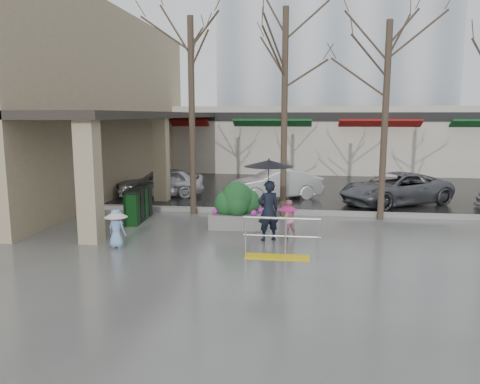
% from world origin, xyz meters
% --- Properties ---
extents(ground, '(120.00, 120.00, 0.00)m').
position_xyz_m(ground, '(0.00, 0.00, 0.00)').
color(ground, '#51514F').
rests_on(ground, ground).
extents(street_asphalt, '(120.00, 36.00, 0.01)m').
position_xyz_m(street_asphalt, '(0.00, 22.00, 0.01)').
color(street_asphalt, black).
rests_on(street_asphalt, ground).
extents(curb, '(120.00, 0.30, 0.15)m').
position_xyz_m(curb, '(0.00, 4.00, 0.07)').
color(curb, gray).
rests_on(curb, ground).
extents(near_building, '(6.00, 18.00, 8.00)m').
position_xyz_m(near_building, '(-9.00, 8.00, 4.00)').
color(near_building, tan).
rests_on(near_building, ground).
extents(canopy_slab, '(2.80, 18.00, 0.25)m').
position_xyz_m(canopy_slab, '(-4.80, 8.00, 3.62)').
color(canopy_slab, '#2D2823').
rests_on(canopy_slab, pillar_front).
extents(pillar_front, '(0.55, 0.55, 3.50)m').
position_xyz_m(pillar_front, '(-3.90, -0.50, 1.75)').
color(pillar_front, tan).
rests_on(pillar_front, ground).
extents(pillar_back, '(0.55, 0.55, 3.50)m').
position_xyz_m(pillar_back, '(-3.90, 6.00, 1.75)').
color(pillar_back, tan).
rests_on(pillar_back, ground).
extents(storefront_row, '(34.00, 6.74, 4.00)m').
position_xyz_m(storefront_row, '(2.00, 17.97, 2.01)').
color(storefront_row, beige).
rests_on(storefront_row, ground).
extents(office_tower, '(18.00, 12.00, 25.00)m').
position_xyz_m(office_tower, '(4.00, 30.00, 12.50)').
color(office_tower, '#8C99A8').
rests_on(office_tower, ground).
extents(handrail, '(1.90, 0.50, 1.03)m').
position_xyz_m(handrail, '(1.36, -1.20, 0.38)').
color(handrail, yellow).
rests_on(handrail, ground).
extents(tree_west, '(3.20, 3.20, 6.80)m').
position_xyz_m(tree_west, '(-2.00, 3.60, 5.08)').
color(tree_west, '#382B21').
rests_on(tree_west, ground).
extents(tree_midwest, '(3.20, 3.20, 7.00)m').
position_xyz_m(tree_midwest, '(1.20, 3.60, 5.23)').
color(tree_midwest, '#382B21').
rests_on(tree_midwest, ground).
extents(tree_mideast, '(3.20, 3.20, 6.50)m').
position_xyz_m(tree_mideast, '(4.50, 3.60, 4.86)').
color(tree_mideast, '#382B21').
rests_on(tree_mideast, ground).
extents(woman, '(1.39, 1.39, 2.32)m').
position_xyz_m(woman, '(0.94, 0.38, 1.45)').
color(woman, black).
rests_on(woman, ground).
extents(child_pink, '(0.65, 0.59, 1.10)m').
position_xyz_m(child_pink, '(1.47, 0.80, 0.61)').
color(child_pink, pink).
rests_on(child_pink, ground).
extents(child_blue, '(0.61, 0.61, 1.05)m').
position_xyz_m(child_blue, '(-3.00, -0.90, 0.63)').
color(child_blue, '#78A7D5').
rests_on(child_blue, ground).
extents(planter, '(1.70, 0.99, 1.46)m').
position_xyz_m(planter, '(-0.14, 1.71, 0.70)').
color(planter, slate).
rests_on(planter, ground).
extents(news_boxes, '(0.58, 2.01, 1.11)m').
position_xyz_m(news_boxes, '(-3.57, 2.35, 0.56)').
color(news_boxes, black).
rests_on(news_boxes, ground).
extents(car_a, '(3.98, 2.60, 1.26)m').
position_xyz_m(car_a, '(-4.24, 6.88, 0.63)').
color(car_a, '#ABACB0').
rests_on(car_a, ground).
extents(car_b, '(4.03, 2.81, 1.26)m').
position_xyz_m(car_b, '(0.72, 7.07, 0.63)').
color(car_b, silver).
rests_on(car_b, ground).
extents(car_c, '(4.97, 4.10, 1.26)m').
position_xyz_m(car_c, '(5.47, 6.45, 0.63)').
color(car_c, '#56595D').
rests_on(car_c, ground).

